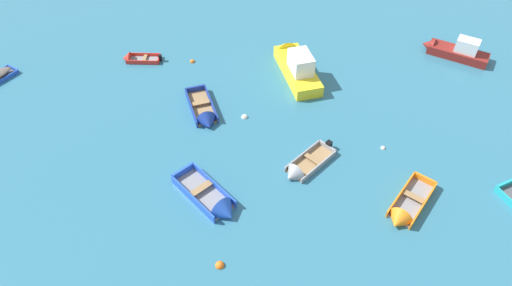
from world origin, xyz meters
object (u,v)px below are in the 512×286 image
at_px(rowboat_deep_blue_back_row_left, 205,116).
at_px(mooring_buoy_midfield, 383,148).
at_px(rowboat_red_near_right, 135,59).
at_px(mooring_buoy_trailing, 245,117).
at_px(motor_launch_maroon_near_camera, 454,50).
at_px(rowboat_blue_cluster_inner, 216,204).
at_px(motor_launch_yellow_far_right, 296,64).
at_px(rowboat_orange_far_left, 404,212).
at_px(mooring_buoy_between_boats_left, 220,266).
at_px(mooring_buoy_outer_edge, 192,62).
at_px(rowboat_grey_midfield_right, 300,170).

bearing_deg(rowboat_deep_blue_back_row_left, mooring_buoy_midfield, -15.93).
bearing_deg(rowboat_red_near_right, mooring_buoy_midfield, -30.71).
bearing_deg(mooring_buoy_trailing, rowboat_red_near_right, 140.53).
relative_size(motor_launch_maroon_near_camera, mooring_buoy_trailing, 11.60).
height_order(rowboat_blue_cluster_inner, motor_launch_yellow_far_right, motor_launch_yellow_far_right).
relative_size(rowboat_orange_far_left, mooring_buoy_between_boats_left, 8.61).
height_order(mooring_buoy_outer_edge, mooring_buoy_trailing, mooring_buoy_trailing).
bearing_deg(mooring_buoy_midfield, mooring_buoy_trailing, 159.63).
bearing_deg(mooring_buoy_trailing, rowboat_grey_midfield_right, -56.94).
bearing_deg(mooring_buoy_between_boats_left, mooring_buoy_outer_edge, 98.06).
height_order(rowboat_blue_cluster_inner, rowboat_red_near_right, rowboat_blue_cluster_inner).
bearing_deg(rowboat_blue_cluster_inner, rowboat_red_near_right, 115.12).
height_order(rowboat_grey_midfield_right, mooring_buoy_trailing, rowboat_grey_midfield_right).
bearing_deg(rowboat_deep_blue_back_row_left, rowboat_red_near_right, 129.81).
height_order(rowboat_deep_blue_back_row_left, mooring_buoy_between_boats_left, rowboat_deep_blue_back_row_left).
relative_size(rowboat_deep_blue_back_row_left, mooring_buoy_between_boats_left, 9.57).
height_order(rowboat_orange_far_left, mooring_buoy_midfield, rowboat_orange_far_left).
height_order(rowboat_blue_cluster_inner, motor_launch_maroon_near_camera, motor_launch_maroon_near_camera).
distance_m(rowboat_grey_midfield_right, rowboat_deep_blue_back_row_left, 7.89).
distance_m(motor_launch_maroon_near_camera, mooring_buoy_outer_edge, 20.94).
bearing_deg(motor_launch_maroon_near_camera, rowboat_red_near_right, 179.25).
height_order(rowboat_deep_blue_back_row_left, mooring_buoy_midfield, rowboat_deep_blue_back_row_left).
distance_m(rowboat_blue_cluster_inner, rowboat_grey_midfield_right, 5.63).
xyz_separation_m(motor_launch_maroon_near_camera, mooring_buoy_outer_edge, (-20.93, -0.05, -0.56)).
bearing_deg(mooring_buoy_between_boats_left, rowboat_orange_far_left, 15.39).
relative_size(rowboat_orange_far_left, rowboat_red_near_right, 1.30).
relative_size(rowboat_blue_cluster_inner, mooring_buoy_trailing, 10.33).
bearing_deg(rowboat_red_near_right, rowboat_grey_midfield_right, -45.60).
relative_size(mooring_buoy_between_boats_left, mooring_buoy_midfield, 1.59).
distance_m(rowboat_blue_cluster_inner, mooring_buoy_midfield, 11.45).
bearing_deg(mooring_buoy_midfield, rowboat_blue_cluster_inner, -158.26).
distance_m(rowboat_deep_blue_back_row_left, mooring_buoy_outer_edge, 6.83).
height_order(motor_launch_yellow_far_right, mooring_buoy_midfield, motor_launch_yellow_far_right).
distance_m(rowboat_red_near_right, mooring_buoy_between_boats_left, 19.72).
height_order(rowboat_red_near_right, mooring_buoy_midfield, rowboat_red_near_right).
xyz_separation_m(rowboat_orange_far_left, mooring_buoy_between_boats_left, (-10.26, -2.83, -0.23)).
xyz_separation_m(rowboat_blue_cluster_inner, rowboat_deep_blue_back_row_left, (-0.96, 7.55, -0.02)).
xyz_separation_m(rowboat_red_near_right, mooring_buoy_outer_edge, (4.59, -0.38, -0.16)).
distance_m(mooring_buoy_between_boats_left, mooring_buoy_trailing, 11.38).
bearing_deg(mooring_buoy_trailing, rowboat_blue_cluster_inner, -103.14).
bearing_deg(rowboat_grey_midfield_right, motor_launch_yellow_far_right, 86.04).
xyz_separation_m(motor_launch_maroon_near_camera, mooring_buoy_midfield, (-8.04, -10.06, -0.56)).
distance_m(rowboat_red_near_right, mooring_buoy_midfield, 20.35).
bearing_deg(rowboat_grey_midfield_right, mooring_buoy_between_boats_left, -127.60).
xyz_separation_m(rowboat_orange_far_left, rowboat_grey_midfield_right, (-5.48, 3.38, -0.05)).
height_order(rowboat_grey_midfield_right, mooring_buoy_outer_edge, rowboat_grey_midfield_right).
height_order(motor_launch_maroon_near_camera, mooring_buoy_trailing, motor_launch_maroon_near_camera).
bearing_deg(rowboat_deep_blue_back_row_left, motor_launch_maroon_near_camera, 18.98).
xyz_separation_m(rowboat_deep_blue_back_row_left, mooring_buoy_midfield, (11.59, -3.31, -0.23)).
relative_size(rowboat_red_near_right, rowboat_deep_blue_back_row_left, 0.69).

